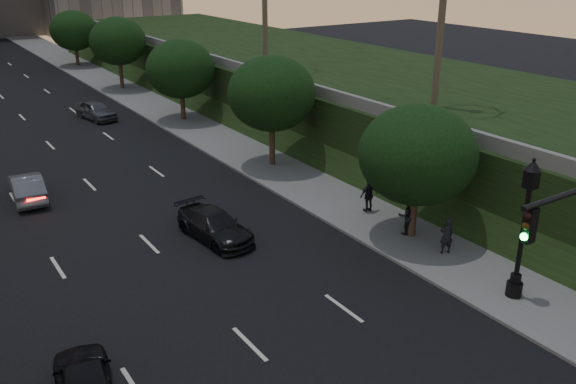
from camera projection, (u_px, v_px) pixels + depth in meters
road_surface at (58, 153)px, 39.79m from camera, size 16.00×140.00×0.02m
sidewalk_right at (200, 129)px, 45.02m from camera, size 4.50×140.00×0.15m
embankment at (343, 89)px, 48.78m from camera, size 18.00×90.00×4.00m
parapet_wall at (250, 70)px, 43.56m from camera, size 0.35×90.00×0.70m
tree_right_a at (418, 155)px, 26.52m from camera, size 5.20×5.20×6.24m
tree_right_b at (272, 94)px, 35.65m from camera, size 5.20×5.20×6.74m
tree_right_c at (180, 69)px, 45.92m from camera, size 5.20×5.20×6.24m
tree_right_d at (118, 41)px, 56.61m from camera, size 5.20×5.20×6.74m
tree_right_e at (74, 31)px, 68.43m from camera, size 5.20×5.20×6.24m
street_lamp at (522, 236)px, 22.12m from camera, size 0.64×0.64×5.62m
sedan_near_left at (85, 383)px, 17.52m from camera, size 2.28×4.28×1.39m
sedan_mid_left at (27, 187)px, 32.06m from camera, size 1.85×4.42×1.42m
sedan_near_right at (215, 226)px, 27.68m from camera, size 2.33×4.73×1.32m
sedan_far_right at (96, 110)px, 47.56m from camera, size 2.50×4.54×1.46m
pedestrian_a at (446, 236)px, 25.97m from camera, size 0.70×0.58×1.65m
pedestrian_b at (408, 216)px, 27.74m from camera, size 1.10×1.02×1.80m
pedestrian_c at (369, 195)px, 30.19m from camera, size 1.04×0.49×1.73m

